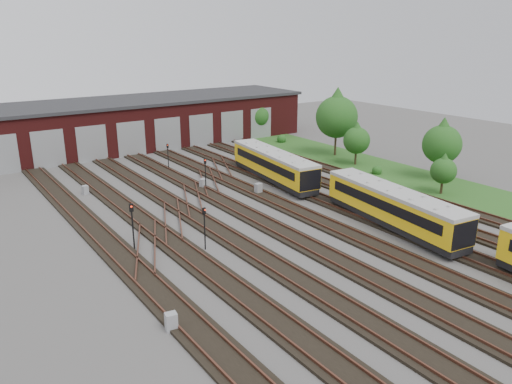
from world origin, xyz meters
TOP-DOWN VIEW (x-y plane):
  - ground at (0.00, 0.00)m, footprint 120.00×120.00m
  - track_network at (-0.17, 0.59)m, footprint 30.40×70.00m
  - maintenance_shed at (-0.01, 39.97)m, footprint 51.00×12.50m
  - grass_verge at (19.00, 10.00)m, footprint 8.00×55.00m
  - metro_train at (6.00, -1.25)m, footprint 4.23×46.13m
  - signal_mast_0 at (-12.69, 6.60)m, footprint 0.32×0.30m
  - signal_mast_1 at (-8.46, 3.65)m, footprint 0.28×0.27m
  - signal_mast_2 at (-1.12, 25.27)m, footprint 0.26×0.25m
  - signal_mast_3 at (-1.10, 16.64)m, footprint 0.30×0.29m
  - relay_cabinet_0 at (-15.00, -4.39)m, footprint 0.68×0.60m
  - relay_cabinet_1 at (-11.71, 21.60)m, footprint 0.62×0.56m
  - relay_cabinet_2 at (2.19, 12.11)m, footprint 0.70×0.60m
  - relay_cabinet_3 at (-1.33, 16.86)m, footprint 0.72×0.66m
  - relay_cabinet_4 at (13.37, 6.17)m, footprint 0.71×0.66m
  - tree_0 at (18.15, 35.00)m, footprint 3.35×3.35m
  - tree_1 at (18.08, 14.67)m, footprint 3.13×3.13m
  - tree_2 at (19.37, 19.51)m, footprint 5.23×5.23m
  - tree_3 at (16.84, 1.92)m, footprint 2.48×2.48m
  - tree_4 at (20.97, 5.25)m, footprint 4.05×4.05m
  - bush_1 at (17.13, 10.43)m, footprint 1.08×1.08m
  - bush_2 at (18.62, 29.71)m, footprint 1.32×1.32m

SIDE VIEW (x-z plane):
  - ground at x=0.00m, z-range 0.00..0.00m
  - grass_verge at x=19.00m, z-range 0.00..0.05m
  - track_network at x=-0.17m, z-range -0.06..0.27m
  - relay_cabinet_1 at x=-11.71m, z-range 0.00..0.89m
  - relay_cabinet_4 at x=13.37m, z-range 0.00..0.95m
  - relay_cabinet_3 at x=-1.33m, z-range 0.00..0.98m
  - relay_cabinet_0 at x=-15.00m, z-range 0.00..1.02m
  - relay_cabinet_2 at x=2.19m, z-range 0.00..1.06m
  - bush_1 at x=17.13m, z-range 0.00..1.08m
  - bush_2 at x=18.62m, z-range 0.00..1.32m
  - metro_train at x=6.00m, z-range 0.37..3.24m
  - signal_mast_2 at x=-1.12m, z-range 0.42..3.44m
  - signal_mast_3 at x=-1.10m, z-range 0.44..3.54m
  - signal_mast_1 at x=-8.46m, z-range 0.44..3.64m
  - signal_mast_0 at x=-12.69m, z-range 0.50..4.00m
  - tree_3 at x=16.84m, z-range 0.58..4.70m
  - maintenance_shed at x=-0.01m, z-range 0.03..6.38m
  - tree_1 at x=18.08m, z-range 0.74..5.93m
  - tree_0 at x=18.15m, z-range 0.79..6.34m
  - tree_4 at x=20.97m, z-range 0.96..7.67m
  - tree_2 at x=19.37m, z-range 1.24..9.91m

